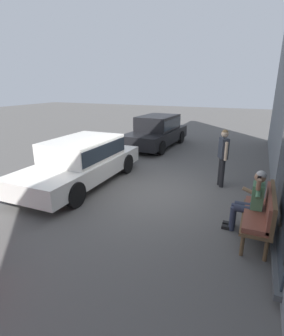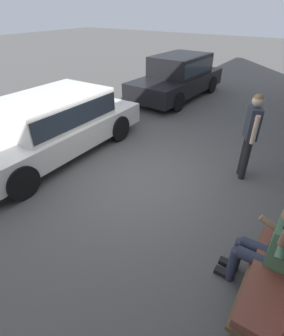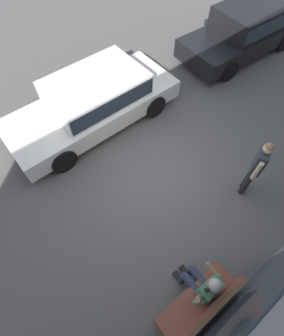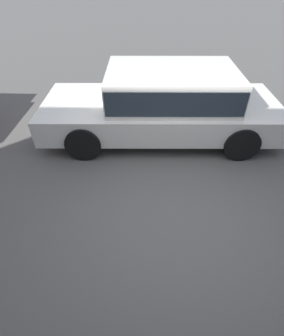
{
  "view_description": "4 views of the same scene",
  "coord_description": "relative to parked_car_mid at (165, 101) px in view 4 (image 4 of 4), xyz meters",
  "views": [
    {
      "loc": [
        6.43,
        2.6,
        2.97
      ],
      "look_at": [
        1.35,
        0.36,
        1.19
      ],
      "focal_mm": 28.0,
      "sensor_mm": 36.0,
      "label": 1
    },
    {
      "loc": [
        3.59,
        2.6,
        3.07
      ],
      "look_at": [
        0.59,
        0.59,
        0.8
      ],
      "focal_mm": 28.0,
      "sensor_mm": 36.0,
      "label": 2
    },
    {
      "loc": [
        2.33,
        2.6,
        5.54
      ],
      "look_at": [
        0.47,
        0.28,
        0.91
      ],
      "focal_mm": 28.0,
      "sensor_mm": 36.0,
      "label": 3
    },
    {
      "loc": [
        0.45,
        2.6,
        3.04
      ],
      "look_at": [
        0.48,
        0.34,
        1.17
      ],
      "focal_mm": 28.0,
      "sensor_mm": 36.0,
      "label": 4
    }
  ],
  "objects": [
    {
      "name": "ground_plane",
      "position": [
        -0.06,
        2.25,
        -0.76
      ],
      "size": [
        60.0,
        60.0,
        0.0
      ],
      "primitive_type": "plane",
      "color": "#565451"
    },
    {
      "name": "parked_car_mid",
      "position": [
        0.0,
        0.0,
        0.0
      ],
      "size": [
        4.69,
        1.96,
        1.38
      ],
      "color": "white",
      "rests_on": "ground_plane"
    }
  ]
}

